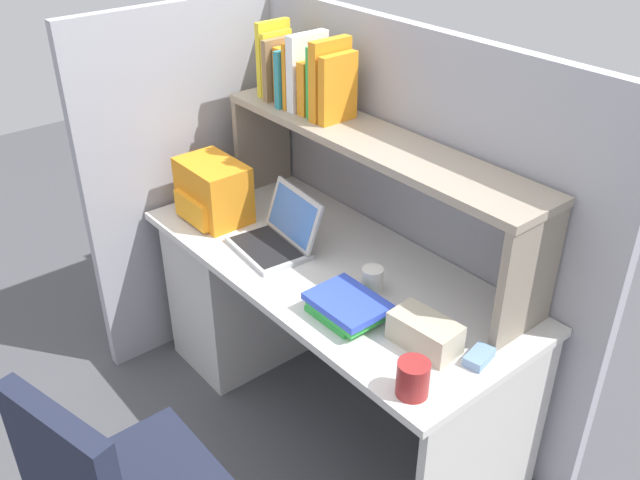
{
  "coord_description": "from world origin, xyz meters",
  "views": [
    {
      "loc": [
        1.65,
        -1.41,
        2.13
      ],
      "look_at": [
        0.0,
        -0.05,
        0.85
      ],
      "focal_mm": 38.91,
      "sensor_mm": 36.0,
      "label": 1
    }
  ],
  "objects_px": {
    "computer_mouse": "(479,357)",
    "backpack": "(212,192)",
    "laptop": "(278,236)",
    "paper_cup": "(372,280)",
    "snack_canister": "(413,378)",
    "tissue_box": "(425,333)"
  },
  "relations": [
    {
      "from": "tissue_box",
      "to": "computer_mouse",
      "type": "bearing_deg",
      "value": 20.66
    },
    {
      "from": "paper_cup",
      "to": "laptop",
      "type": "bearing_deg",
      "value": -169.7
    },
    {
      "from": "laptop",
      "to": "backpack",
      "type": "bearing_deg",
      "value": -170.68
    },
    {
      "from": "computer_mouse",
      "to": "tissue_box",
      "type": "bearing_deg",
      "value": -166.54
    },
    {
      "from": "backpack",
      "to": "snack_canister",
      "type": "relative_size",
      "value": 2.71
    },
    {
      "from": "backpack",
      "to": "paper_cup",
      "type": "bearing_deg",
      "value": 9.86
    },
    {
      "from": "tissue_box",
      "to": "paper_cup",
      "type": "bearing_deg",
      "value": 161.8
    },
    {
      "from": "snack_canister",
      "to": "tissue_box",
      "type": "bearing_deg",
      "value": 124.28
    },
    {
      "from": "backpack",
      "to": "paper_cup",
      "type": "xyz_separation_m",
      "value": [
        0.81,
        0.14,
        -0.07
      ]
    },
    {
      "from": "laptop",
      "to": "snack_canister",
      "type": "xyz_separation_m",
      "value": [
        0.89,
        -0.18,
        0.0
      ]
    },
    {
      "from": "backpack",
      "to": "tissue_box",
      "type": "xyz_separation_m",
      "value": [
        1.13,
        0.06,
        -0.07
      ]
    },
    {
      "from": "tissue_box",
      "to": "laptop",
      "type": "bearing_deg",
      "value": 175.78
    },
    {
      "from": "paper_cup",
      "to": "tissue_box",
      "type": "relative_size",
      "value": 0.41
    },
    {
      "from": "paper_cup",
      "to": "snack_canister",
      "type": "relative_size",
      "value": 0.81
    },
    {
      "from": "backpack",
      "to": "tissue_box",
      "type": "height_order",
      "value": "backpack"
    },
    {
      "from": "computer_mouse",
      "to": "backpack",
      "type": "bearing_deg",
      "value": 174.48
    },
    {
      "from": "backpack",
      "to": "snack_canister",
      "type": "bearing_deg",
      "value": -5.66
    },
    {
      "from": "backpack",
      "to": "paper_cup",
      "type": "height_order",
      "value": "backpack"
    },
    {
      "from": "laptop",
      "to": "paper_cup",
      "type": "height_order",
      "value": "laptop"
    },
    {
      "from": "laptop",
      "to": "backpack",
      "type": "distance_m",
      "value": 0.37
    },
    {
      "from": "computer_mouse",
      "to": "tissue_box",
      "type": "xyz_separation_m",
      "value": [
        -0.16,
        -0.07,
        0.03
      ]
    },
    {
      "from": "computer_mouse",
      "to": "tissue_box",
      "type": "distance_m",
      "value": 0.18
    }
  ]
}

